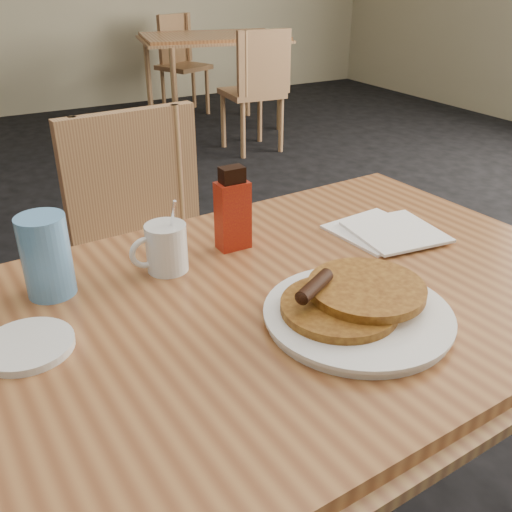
% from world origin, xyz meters
% --- Properties ---
extents(main_table, '(1.21, 0.86, 0.75)m').
position_xyz_m(main_table, '(0.02, 0.03, 0.71)').
color(main_table, '#A06738').
rests_on(main_table, floor).
extents(neighbor_table, '(1.25, 0.98, 0.75)m').
position_xyz_m(neighbor_table, '(1.59, 3.67, 0.70)').
color(neighbor_table, '#A06738').
rests_on(neighbor_table, floor).
extents(chair_main_far, '(0.43, 0.44, 0.89)m').
position_xyz_m(chair_main_far, '(0.01, 0.77, 0.53)').
color(chair_main_far, tan).
rests_on(chair_main_far, floor).
extents(chair_neighbor_far, '(0.50, 0.51, 0.85)m').
position_xyz_m(chair_neighbor_far, '(1.61, 4.42, 0.50)').
color(chair_neighbor_far, tan).
rests_on(chair_neighbor_far, floor).
extents(chair_neighbor_near, '(0.42, 0.42, 0.86)m').
position_xyz_m(chair_neighbor_near, '(1.57, 2.91, 0.51)').
color(chair_neighbor_near, tan).
rests_on(chair_neighbor_near, floor).
extents(pancake_plate, '(0.30, 0.30, 0.07)m').
position_xyz_m(pancake_plate, '(0.06, -0.10, 0.77)').
color(pancake_plate, white).
rests_on(pancake_plate, main_table).
extents(coffee_mug, '(0.11, 0.08, 0.14)m').
position_xyz_m(coffee_mug, '(-0.14, 0.20, 0.80)').
color(coffee_mug, white).
rests_on(coffee_mug, main_table).
extents(syrup_bottle, '(0.06, 0.04, 0.17)m').
position_xyz_m(syrup_bottle, '(0.01, 0.23, 0.83)').
color(syrup_bottle, maroon).
rests_on(syrup_bottle, main_table).
extents(napkin_stack, '(0.21, 0.22, 0.01)m').
position_xyz_m(napkin_stack, '(0.32, 0.13, 0.76)').
color(napkin_stack, white).
rests_on(napkin_stack, main_table).
extents(blue_tumbler, '(0.09, 0.09, 0.14)m').
position_xyz_m(blue_tumbler, '(-0.34, 0.22, 0.82)').
color(blue_tumbler, '#5C9AD8').
rests_on(blue_tumbler, main_table).
extents(side_saucer, '(0.14, 0.14, 0.01)m').
position_xyz_m(side_saucer, '(-0.41, 0.07, 0.76)').
color(side_saucer, white).
rests_on(side_saucer, main_table).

